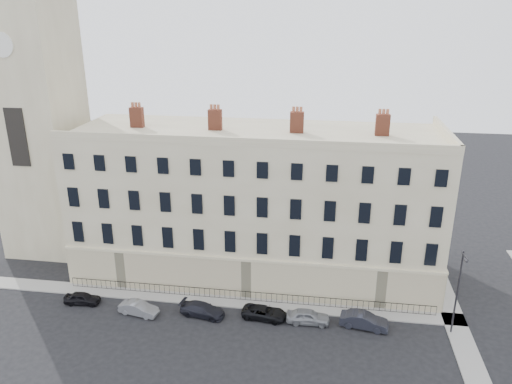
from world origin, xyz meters
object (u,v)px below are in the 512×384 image
car_b (139,308)px  car_d (264,313)px  streetlamp (458,289)px  car_e (308,316)px  car_a (82,298)px  car_c (202,310)px  car_f (364,321)px

car_b → car_d: (11.39, 1.06, -0.05)m
streetlamp → car_d: bearing=173.8°
car_e → car_a: bearing=89.0°
car_b → car_c: size_ratio=0.88×
car_c → car_f: size_ratio=0.99×
car_a → car_c: (11.70, -0.24, 0.03)m
car_d → streetlamp: streetlamp is taller
car_e → streetlamp: 12.79m
car_e → car_b: bearing=92.4°
car_a → streetlamp: bearing=-93.7°
car_a → car_c: size_ratio=0.81×
car_b → streetlamp: 27.84m
car_c → streetlamp: (21.77, 0.45, 3.76)m
car_a → car_d: size_ratio=0.84×
car_b → car_f: size_ratio=0.88×
car_b → car_d: 11.44m
car_a → car_e: bearing=-94.0°
car_d → car_e: (3.93, -0.16, 0.09)m
car_a → car_f: 26.09m
car_a → car_e: car_e is taller
car_b → car_e: car_e is taller
car_a → car_c: 11.70m
car_a → streetlamp: size_ratio=0.43×
streetlamp → car_a: bearing=174.0°
car_b → car_a: bearing=91.3°
car_b → streetlamp: size_ratio=0.47×
car_e → streetlamp: (12.24, 0.21, 3.71)m
car_b → streetlamp: streetlamp is taller
car_a → car_e: (21.22, -0.00, 0.08)m
car_f → streetlamp: streetlamp is taller
car_a → car_f: size_ratio=0.80×
car_d → car_e: size_ratio=1.05×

